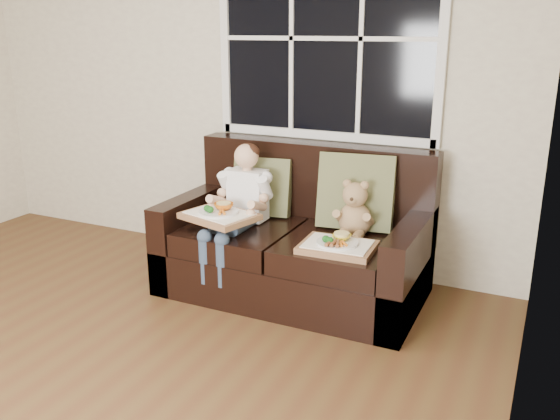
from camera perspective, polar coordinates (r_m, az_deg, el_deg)
The scene contains 8 objects.
window_back at distance 4.17m, azimuth 4.46°, elevation 16.14°, with size 1.62×0.04×1.37m.
loveseat at distance 4.00m, azimuth 1.63°, elevation -3.53°, with size 1.70×0.92×0.96m.
pillow_left at distance 4.16m, azimuth -1.69°, elevation 2.27°, with size 0.43×0.25×0.42m.
pillow_right at distance 3.90m, azimuth 7.34°, elevation 1.77°, with size 0.52×0.29×0.51m.
child at distance 3.95m, azimuth -3.80°, elevation 1.15°, with size 0.36×0.59×0.82m.
teddy_bear at distance 3.78m, azimuth 7.19°, elevation -0.25°, with size 0.22×0.28×0.38m.
tray_left at distance 3.81m, azimuth -5.82°, elevation -0.42°, with size 0.52×0.44×0.10m.
tray_right at distance 3.55m, azimuth 5.57°, elevation -3.41°, with size 0.45×0.35×0.10m.
Camera 1 is at (2.28, -1.41, 1.72)m, focal length 38.00 mm.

